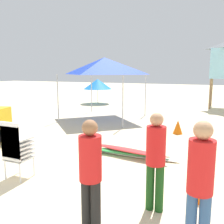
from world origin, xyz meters
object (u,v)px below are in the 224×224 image
at_px(lifeguard_near_right, 156,156).
at_px(beach_umbrella_left, 98,84).
at_px(traffic_cone_near, 201,186).
at_px(traffic_cone_far, 178,127).
at_px(stacked_plastic_chairs, 15,146).
at_px(lifeguard_near_left, 90,170).
at_px(lifeguard_near_center, 200,180).
at_px(popup_canopy, 104,66).
at_px(surfboard_pile, 130,153).

xyz_separation_m(lifeguard_near_right, beach_umbrella_left, (-7.28, 12.04, 0.42)).
distance_m(beach_umbrella_left, traffic_cone_near, 13.94).
xyz_separation_m(beach_umbrella_left, traffic_cone_far, (6.76, -6.60, -1.13)).
distance_m(stacked_plastic_chairs, lifeguard_near_left, 2.56).
relative_size(stacked_plastic_chairs, lifeguard_near_right, 0.77).
bearing_deg(lifeguard_near_left, beach_umbrella_left, 116.91).
distance_m(lifeguard_near_left, traffic_cone_near, 2.23).
height_order(lifeguard_near_center, beach_umbrella_left, lifeguard_near_center).
xyz_separation_m(lifeguard_near_right, popup_canopy, (-4.35, 7.07, 1.59)).
height_order(lifeguard_near_left, popup_canopy, popup_canopy).
bearing_deg(lifeguard_near_right, traffic_cone_far, 95.51).
xyz_separation_m(lifeguard_near_right, traffic_cone_far, (-0.52, 5.44, -0.70)).
distance_m(surfboard_pile, popup_canopy, 6.15).
height_order(lifeguard_near_center, traffic_cone_near, lifeguard_near_center).
bearing_deg(traffic_cone_near, popup_canopy, 128.06).
bearing_deg(popup_canopy, lifeguard_near_center, -57.07).
height_order(lifeguard_near_right, traffic_cone_far, lifeguard_near_right).
height_order(lifeguard_near_right, popup_canopy, popup_canopy).
distance_m(stacked_plastic_chairs, traffic_cone_near, 3.82).
distance_m(lifeguard_near_center, traffic_cone_far, 6.42).
xyz_separation_m(stacked_plastic_chairs, surfboard_pile, (1.76, 2.34, -0.62)).
relative_size(lifeguard_near_center, lifeguard_near_right, 1.05).
relative_size(stacked_plastic_chairs, traffic_cone_far, 2.49).
relative_size(lifeguard_near_right, traffic_cone_far, 3.23).
xyz_separation_m(surfboard_pile, lifeguard_near_right, (1.29, -2.32, 0.84)).
xyz_separation_m(lifeguard_near_left, popup_canopy, (-3.67, 8.04, 1.59)).
distance_m(lifeguard_near_left, lifeguard_near_right, 1.19).
relative_size(beach_umbrella_left, traffic_cone_far, 3.94).
xyz_separation_m(stacked_plastic_chairs, lifeguard_near_right, (3.05, 0.02, 0.22)).
relative_size(lifeguard_near_center, traffic_cone_near, 3.24).
height_order(lifeguard_near_left, traffic_cone_far, lifeguard_near_left).
relative_size(popup_canopy, traffic_cone_far, 6.23).
bearing_deg(popup_canopy, traffic_cone_near, -51.94).
bearing_deg(popup_canopy, beach_umbrella_left, 120.60).
xyz_separation_m(lifeguard_near_left, traffic_cone_near, (1.36, 1.62, -0.70)).
bearing_deg(lifeguard_near_right, stacked_plastic_chairs, -179.62).
xyz_separation_m(lifeguard_near_center, beach_umbrella_left, (-8.04, 12.85, 0.37)).
xyz_separation_m(stacked_plastic_chairs, traffic_cone_near, (3.73, 0.67, -0.47)).
bearing_deg(traffic_cone_far, traffic_cone_near, -75.85).
height_order(stacked_plastic_chairs, lifeguard_near_right, lifeguard_near_right).
bearing_deg(surfboard_pile, popup_canopy, 122.75).
bearing_deg(lifeguard_near_right, lifeguard_near_center, -46.80).
relative_size(surfboard_pile, lifeguard_near_right, 1.55).
bearing_deg(lifeguard_near_center, traffic_cone_far, 101.60).
bearing_deg(surfboard_pile, stacked_plastic_chairs, -126.86).
xyz_separation_m(surfboard_pile, lifeguard_near_left, (0.61, -3.30, 0.85)).
bearing_deg(stacked_plastic_chairs, surfboard_pile, 53.14).
xyz_separation_m(popup_canopy, traffic_cone_near, (5.03, -6.42, -2.28)).
relative_size(surfboard_pile, lifeguard_near_left, 1.55).
distance_m(lifeguard_near_left, popup_canopy, 8.98).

